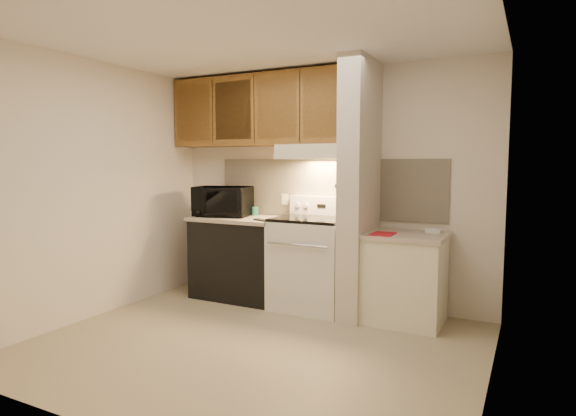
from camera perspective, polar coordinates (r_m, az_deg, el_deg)
The scene contains 50 objects.
floor at distance 4.18m, azimuth -3.99°, elevation -15.86°, with size 3.60×3.60×0.00m, color tan.
ceiling at distance 4.01m, azimuth -4.24°, elevation 19.61°, with size 3.60×3.60×0.00m, color white.
wall_back at distance 5.24m, azimuth 4.43°, elevation 2.51°, with size 3.60×0.02×2.50m, color silver.
wall_left at distance 5.07m, azimuth -21.79°, elevation 2.04°, with size 0.02×3.00×2.50m, color silver.
wall_right at distance 3.34m, azimuth 23.28°, elevation 0.44°, with size 0.02×3.00×2.50m, color silver.
backsplash at distance 5.23m, azimuth 4.38°, elevation 2.34°, with size 2.60×0.02×0.63m, color beige.
range_body at distance 5.03m, azimuth 2.84°, elevation -6.70°, with size 0.76×0.65×0.92m, color silver.
oven_window at distance 4.74m, azimuth 1.25°, elevation -6.95°, with size 0.50×0.01×0.30m, color black.
oven_handle at distance 4.66m, azimuth 1.05°, elevation -4.39°, with size 0.02×0.02×0.65m, color silver.
cooktop at distance 4.95m, azimuth 2.86°, elevation -1.31°, with size 0.74×0.64×0.03m, color black.
range_backguard at distance 5.20m, azimuth 4.16°, elevation 0.28°, with size 0.76×0.08×0.20m, color silver.
range_display at distance 5.16m, azimuth 3.98°, elevation 0.24°, with size 0.10×0.01×0.04m, color black.
range_knob_left_outer at distance 5.27m, azimuth 1.17°, elevation 0.36°, with size 0.05×0.05×0.02m, color silver.
range_knob_left_inner at distance 5.23m, azimuth 2.15°, elevation 0.32°, with size 0.05×0.05×0.02m, color silver.
range_knob_right_inner at distance 5.09m, azimuth 5.83°, elevation 0.15°, with size 0.05×0.05×0.02m, color silver.
range_knob_right_outer at distance 5.05m, azimuth 6.88°, elevation 0.10°, with size 0.05×0.05×0.02m, color silver.
dishwasher_front at distance 5.45m, azimuth -5.62°, elevation -6.02°, with size 1.00×0.63×0.87m, color black.
left_countertop at distance 5.38m, azimuth -5.67°, elevation -1.27°, with size 1.04×0.67×0.04m, color #BAA995.
spoon_rest at distance 5.00m, azimuth -3.06°, elevation -1.44°, with size 0.23×0.07×0.02m, color black.
teal_jar at distance 5.53m, azimuth -4.01°, elevation -0.34°, with size 0.09×0.09×0.10m, color #1E5B4D.
outlet at distance 5.43m, azimuth -0.36°, elevation 1.04°, with size 0.08×0.01×0.12m, color beige.
microwave at distance 5.47m, azimuth -7.74°, elevation 0.78°, with size 0.60×0.41×0.33m, color black.
partition_pillar at distance 4.73m, azimuth 8.50°, elevation 2.15°, with size 0.22×0.70×2.50m, color beige.
pillar_trim at distance 4.77m, azimuth 7.18°, elevation 2.80°, with size 0.01×0.70×0.04m, color brown.
knife_strip at distance 4.72m, azimuth 6.91°, elevation 3.02°, with size 0.02×0.42×0.04m, color black.
knife_blade_a at distance 4.58m, azimuth 6.06°, elevation 1.70°, with size 0.01×0.04×0.16m, color silver.
knife_handle_a at distance 4.57m, azimuth 6.03°, elevation 3.57°, with size 0.02×0.02×0.10m, color black.
knife_blade_b at distance 4.65m, azimuth 6.36°, elevation 1.63°, with size 0.01×0.04×0.18m, color silver.
knife_handle_b at distance 4.64m, azimuth 6.39°, elevation 3.60°, with size 0.02×0.02×0.10m, color black.
knife_blade_c at distance 4.74m, azimuth 6.78°, elevation 1.57°, with size 0.01×0.04×0.20m, color silver.
knife_handle_c at distance 4.72m, azimuth 6.77°, elevation 3.63°, with size 0.02×0.02×0.10m, color black.
knife_blade_d at distance 4.81m, azimuth 7.09°, elevation 1.86°, with size 0.01×0.04×0.16m, color silver.
knife_handle_d at distance 4.81m, azimuth 7.15°, elevation 3.65°, with size 0.02×0.02×0.10m, color black.
knife_blade_e at distance 4.88m, azimuth 7.41°, elevation 1.80°, with size 0.01×0.04×0.18m, color silver.
knife_handle_e at distance 4.87m, azimuth 7.42°, elevation 3.67°, with size 0.02×0.02×0.10m, color black.
oven_mitt at distance 4.94m, azimuth 7.67°, elevation 2.06°, with size 0.03×0.09×0.21m, color slate.
right_cab_base at distance 4.73m, azimuth 13.69°, elevation -8.30°, with size 0.70×0.60×0.81m, color beige.
right_countertop at distance 4.65m, azimuth 13.81°, elevation -3.21°, with size 0.74×0.64×0.04m, color #BAA995.
red_folder at distance 4.55m, azimuth 11.17°, elevation -3.03°, with size 0.20×0.27×0.01m, color red.
white_box at distance 4.77m, azimuth 16.88°, elevation -2.61°, with size 0.14×0.09×0.04m, color white.
range_hood at distance 5.03m, azimuth 3.49°, elevation 6.66°, with size 0.78×0.44×0.15m, color beige.
hood_lip at distance 4.84m, azimuth 2.48°, elevation 6.19°, with size 0.78×0.04×0.06m, color beige.
upper_cabinets at distance 5.41m, azimuth -3.13°, elevation 11.46°, with size 2.18×0.33×0.77m, color brown.
cab_door_a at distance 5.74m, azimuth -11.15°, elevation 11.02°, with size 0.46×0.01×0.63m, color brown.
cab_gap_a at distance 5.58m, azimuth -8.92°, elevation 11.22°, with size 0.01×0.01×0.73m, color black.
cab_door_b at distance 5.42m, azimuth -6.54°, elevation 11.42°, with size 0.46×0.01×0.63m, color brown.
cab_gap_b at distance 5.28m, azimuth -4.03°, elevation 11.61°, with size 0.01×0.01×0.73m, color black.
cab_door_c at distance 5.14m, azimuth -1.36°, elevation 11.78°, with size 0.46×0.01×0.63m, color brown.
cab_gap_c at distance 5.02m, azimuth 1.43°, elevation 11.94°, with size 0.01×0.01×0.73m, color black.
cab_door_d at distance 4.91m, azimuth 4.36°, elevation 12.08°, with size 0.46×0.01×0.63m, color brown.
Camera 1 is at (2.02, -3.33, 1.51)m, focal length 30.00 mm.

